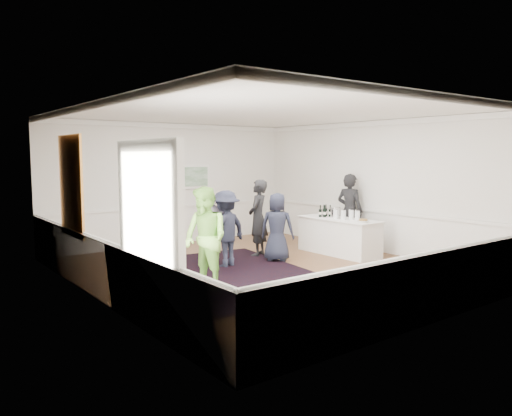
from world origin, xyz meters
TOP-DOWN VIEW (x-y plane):
  - floor at (0.00, 0.00)m, footprint 8.00×8.00m
  - ceiling at (0.00, 0.00)m, footprint 7.00×8.00m
  - wall_left at (-3.50, 0.00)m, footprint 0.02×8.00m
  - wall_right at (3.50, 0.00)m, footprint 0.02×8.00m
  - wall_back at (0.00, 4.00)m, footprint 7.00×0.02m
  - wall_front at (0.00, -4.00)m, footprint 7.00×0.02m
  - wainscoting at (0.00, 0.00)m, footprint 7.00×8.00m
  - mirror at (-3.45, 1.30)m, footprint 0.05×1.25m
  - doorway at (-3.45, -1.90)m, footprint 0.10×1.78m
  - landscape_painting at (0.40, 3.95)m, footprint 1.44×0.06m
  - area_rug at (-0.98, 0.11)m, footprint 4.03×4.96m
  - serving_table at (2.48, 0.28)m, footprint 0.81×2.11m
  - bartender at (3.20, 0.61)m, footprint 0.60×0.78m
  - guest_tan at (-2.20, 0.17)m, footprint 0.79×0.91m
  - guest_green at (-1.74, -0.53)m, footprint 0.80×0.97m
  - guest_lilac at (-0.66, 1.04)m, footprint 1.02×0.70m
  - guest_dark_a at (-0.45, 0.77)m, footprint 1.15×0.82m
  - guest_dark_b at (0.80, 1.28)m, footprint 0.78×0.73m
  - guest_navy at (0.78, 0.55)m, footprint 0.85×0.89m
  - wine_bottles at (2.46, 0.75)m, footprint 0.31×0.24m
  - juice_pitchers at (2.46, 0.03)m, footprint 0.33×0.60m
  - ice_bucket at (2.50, 0.44)m, footprint 0.26×0.26m
  - nut_bowl at (2.38, -0.55)m, footprint 0.25×0.25m

SIDE VIEW (x-z plane):
  - floor at x=0.00m, z-range 0.00..0.00m
  - area_rug at x=-0.98m, z-range 0.00..0.02m
  - serving_table at x=2.48m, z-range 0.00..0.86m
  - wainscoting at x=0.00m, z-range 0.00..1.00m
  - guest_navy at x=0.78m, z-range 0.00..1.53m
  - guest_tan at x=-2.20m, z-range 0.00..1.57m
  - guest_lilac at x=-0.66m, z-range 0.00..1.62m
  - guest_dark_a at x=-0.45m, z-range 0.00..1.62m
  - nut_bowl at x=2.38m, z-range 0.86..0.93m
  - guest_dark_b at x=0.80m, z-range 0.00..1.79m
  - guest_green at x=-1.74m, z-range 0.00..1.82m
  - bartender at x=3.20m, z-range 0.00..1.90m
  - ice_bucket at x=2.50m, z-range 0.85..1.09m
  - juice_pitchers at x=2.46m, z-range 0.86..1.10m
  - wine_bottles at x=2.46m, z-range 0.86..1.17m
  - doorway at x=-3.45m, z-range 0.14..2.70m
  - wall_left at x=-3.50m, z-range 0.00..3.20m
  - wall_right at x=3.50m, z-range 0.00..3.20m
  - wall_back at x=0.00m, z-range 0.00..3.20m
  - wall_front at x=0.00m, z-range 0.00..3.20m
  - landscape_painting at x=0.40m, z-range 1.45..2.11m
  - mirror at x=-3.45m, z-range 0.88..2.73m
  - ceiling at x=0.00m, z-range 3.19..3.21m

